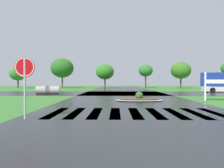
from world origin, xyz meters
name	(u,v)px	position (x,y,z in m)	size (l,w,h in m)	color
asphalt_roadway	(129,103)	(0.00, 10.00, 0.00)	(9.64, 80.00, 0.01)	#232628
asphalt_cross_road	(123,93)	(0.00, 20.49, 0.00)	(90.00, 8.67, 0.01)	#232628
crosswalk_stripes	(135,113)	(0.00, 5.86, 0.00)	(7.65, 3.30, 0.01)	white
stop_sign	(25,73)	(-4.32, 4.30, 1.75)	(0.76, 0.08, 2.36)	#B2B5BA
estate_billboard	(223,81)	(6.84, 11.27, 1.46)	(2.91, 1.02, 2.13)	white
median_island	(139,99)	(0.84, 11.42, 0.13)	(3.52, 1.73, 0.68)	#9E9B93
car_white_sedan	(221,88)	(12.64, 22.68, 0.57)	(4.57, 2.16, 1.20)	silver
drainage_pipe_stack	(48,90)	(-8.39, 18.59, 0.45)	(2.61, 1.37, 0.89)	#9E9B93
background_treeline	(106,70)	(-3.01, 37.57, 3.71)	(45.86, 6.07, 6.19)	#4C3823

